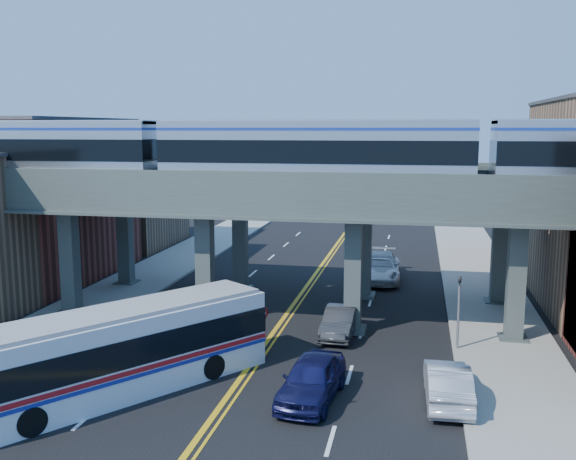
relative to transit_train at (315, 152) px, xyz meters
name	(u,v)px	position (x,y,z in m)	size (l,w,h in m)	color
ground	(236,385)	(-1.95, -8.00, -9.33)	(120.00, 120.00, 0.00)	black
sidewalk_west	(98,304)	(-13.45, 2.00, -9.25)	(5.00, 70.00, 0.16)	gray
sidewalk_east	(497,327)	(9.55, 2.00, -9.25)	(5.00, 70.00, 0.16)	gray
building_west_b	(44,200)	(-20.45, 8.00, -3.83)	(8.00, 14.00, 11.00)	brown
building_west_c	(127,201)	(-20.45, 21.00, -5.33)	(8.00, 10.00, 8.00)	#8E6A49
building_east_c	(565,205)	(16.55, 21.00, -4.83)	(8.00, 10.00, 9.00)	brown
elevated_viaduct_near	(277,207)	(-1.95, 0.00, -2.86)	(52.00, 3.60, 7.40)	#444F4D
elevated_viaduct_far	(301,193)	(-1.95, 7.00, -2.86)	(52.00, 3.60, 7.40)	#444F4D
transit_train	(315,152)	(0.00, 0.00, 0.00)	(48.78, 3.06, 3.57)	black
stop_sign	(260,323)	(-1.65, -5.00, -7.57)	(0.76, 0.09, 2.63)	slate
traffic_signal	(459,304)	(7.25, -2.00, -7.03)	(0.15, 0.18, 4.10)	slate
transit_bus	(120,352)	(-6.24, -9.68, -7.64)	(9.83, 11.95, 3.29)	white
car_lane_a	(312,379)	(1.36, -8.82, -8.49)	(1.99, 4.96, 1.69)	#10123D
car_lane_b	(340,322)	(1.50, -0.80, -8.61)	(1.53, 4.39, 1.45)	#28282A
car_lane_c	(380,269)	(2.78, 11.63, -8.51)	(2.73, 5.91, 1.64)	white
car_lane_d	(381,266)	(2.81, 12.12, -8.43)	(2.53, 6.23, 1.81)	#A2A2A6
car_parked_curb	(448,383)	(6.55, -8.01, -8.55)	(1.64, 4.71, 1.55)	#A5A5AA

